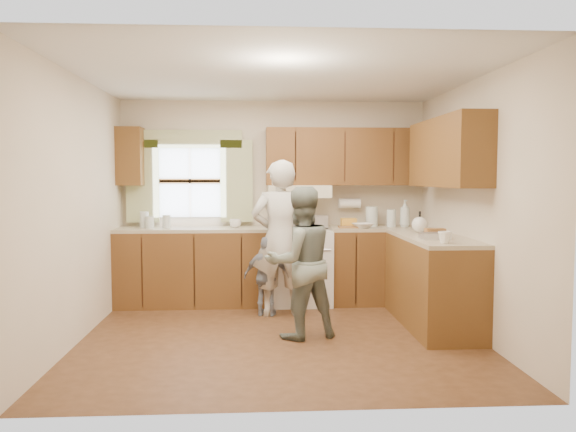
{
  "coord_description": "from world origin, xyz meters",
  "views": [
    {
      "loc": [
        -0.23,
        -5.35,
        1.55
      ],
      "look_at": [
        0.1,
        0.4,
        1.15
      ],
      "focal_mm": 35.0,
      "sensor_mm": 36.0,
      "label": 1
    }
  ],
  "objects": [
    {
      "name": "woman_left",
      "position": [
        0.03,
        0.85,
        0.87
      ],
      "size": [
        0.66,
        0.46,
        1.74
      ],
      "primitive_type": "imported",
      "rotation": [
        0.0,
        0.0,
        3.21
      ],
      "color": "beige",
      "rests_on": "ground"
    },
    {
      "name": "child",
      "position": [
        -0.11,
        0.85,
        0.44
      ],
      "size": [
        0.55,
        0.31,
        0.89
      ],
      "primitive_type": "imported",
      "rotation": [
        0.0,
        0.0,
        2.95
      ],
      "color": "gray",
      "rests_on": "ground"
    },
    {
      "name": "room",
      "position": [
        0.0,
        0.0,
        1.25
      ],
      "size": [
        3.8,
        3.8,
        3.8
      ],
      "color": "#452915",
      "rests_on": "ground"
    },
    {
      "name": "kitchen_fixtures",
      "position": [
        0.61,
        1.08,
        0.84
      ],
      "size": [
        3.8,
        2.25,
        2.15
      ],
      "color": "#482A0F",
      "rests_on": "ground"
    },
    {
      "name": "woman_right",
      "position": [
        0.19,
        -0.02,
        0.73
      ],
      "size": [
        0.85,
        0.75,
        1.46
      ],
      "primitive_type": "imported",
      "rotation": [
        0.0,
        0.0,
        3.47
      ],
      "color": "#263D30",
      "rests_on": "ground"
    },
    {
      "name": "stove",
      "position": [
        0.3,
        1.44,
        0.47
      ],
      "size": [
        0.76,
        0.67,
        1.07
      ],
      "color": "silver",
      "rests_on": "ground"
    }
  ]
}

